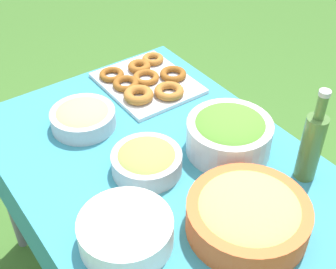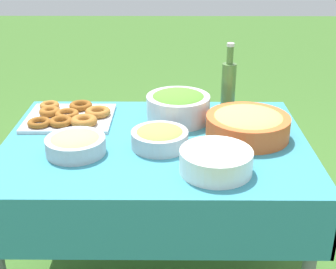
{
  "view_description": "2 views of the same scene",
  "coord_description": "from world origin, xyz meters",
  "views": [
    {
      "loc": [
        -0.95,
        0.64,
        1.8
      ],
      "look_at": [
        0.03,
        -0.06,
        0.8
      ],
      "focal_mm": 50.0,
      "sensor_mm": 36.0,
      "label": 1
    },
    {
      "loc": [
        -0.06,
        1.75,
        1.56
      ],
      "look_at": [
        -0.05,
        0.06,
        0.8
      ],
      "focal_mm": 50.0,
      "sensor_mm": 36.0,
      "label": 2
    }
  ],
  "objects": [
    {
      "name": "plate_stack",
      "position": [
        -0.22,
        0.26,
        0.79
      ],
      "size": [
        0.26,
        0.26,
        0.08
      ],
      "color": "white",
      "rests_on": "picnic_table"
    },
    {
      "name": "donut_platter",
      "position": [
        0.4,
        -0.21,
        0.77
      ],
      "size": [
        0.39,
        0.35,
        0.05
      ],
      "color": "silver",
      "rests_on": "picnic_table"
    },
    {
      "name": "picnic_table",
      "position": [
        0.0,
        0.0,
        0.64
      ],
      "size": [
        1.25,
        0.91,
        0.74
      ],
      "color": "teal",
      "rests_on": "ground_plane"
    },
    {
      "name": "salad_bowl",
      "position": [
        -0.1,
        -0.22,
        0.82
      ],
      "size": [
        0.29,
        0.29,
        0.14
      ],
      "color": "silver",
      "rests_on": "picnic_table"
    },
    {
      "name": "olive_oil_bottle",
      "position": [
        -0.33,
        -0.34,
        0.87
      ],
      "size": [
        0.07,
        0.07,
        0.33
      ],
      "color": "#4C7238",
      "rests_on": "picnic_table"
    },
    {
      "name": "olive_bowl",
      "position": [
        -0.02,
        0.06,
        0.79
      ],
      "size": [
        0.23,
        0.23,
        0.08
      ],
      "color": "#B2B7BC",
      "rests_on": "picnic_table"
    },
    {
      "name": "fruit_bowl",
      "position": [
        -0.38,
        -0.04,
        0.8
      ],
      "size": [
        0.35,
        0.35,
        0.11
      ],
      "color": "#E05B28",
      "rests_on": "picnic_table"
    },
    {
      "name": "pasta_bowl",
      "position": [
        0.31,
        0.12,
        0.79
      ],
      "size": [
        0.23,
        0.23,
        0.08
      ],
      "color": "#B2B7BC",
      "rests_on": "picnic_table"
    }
  ]
}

